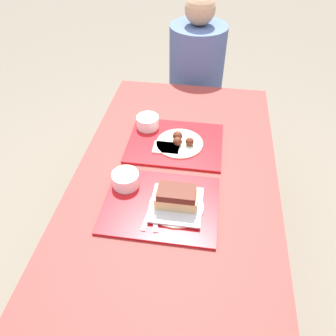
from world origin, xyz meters
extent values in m
plane|color=#706656|center=(0.00, 0.00, 0.00)|extent=(12.00, 12.00, 0.00)
cube|color=maroon|center=(0.00, 0.00, 0.70)|extent=(0.85, 1.59, 0.04)
cylinder|color=maroon|center=(-0.36, 0.72, 0.34)|extent=(0.07, 0.07, 0.68)
cylinder|color=maroon|center=(0.36, 0.72, 0.34)|extent=(0.07, 0.07, 0.68)
cube|color=maroon|center=(0.00, 1.02, 0.43)|extent=(0.80, 0.28, 0.04)
cylinder|color=maroon|center=(-0.34, 1.02, 0.20)|extent=(0.06, 0.06, 0.41)
cylinder|color=maroon|center=(0.34, 1.02, 0.20)|extent=(0.06, 0.06, 0.41)
cube|color=#B21419|center=(-0.03, -0.14, 0.73)|extent=(0.43, 0.34, 0.01)
cube|color=#B21419|center=(-0.03, 0.24, 0.73)|extent=(0.43, 0.34, 0.01)
cylinder|color=white|center=(-0.19, -0.06, 0.76)|extent=(0.11, 0.11, 0.06)
cylinder|color=beige|center=(-0.19, -0.06, 0.79)|extent=(0.09, 0.09, 0.01)
cylinder|color=beige|center=(0.03, -0.15, 0.74)|extent=(0.21, 0.21, 0.01)
cube|color=silver|center=(0.03, -0.15, 0.75)|extent=(0.19, 0.19, 0.01)
cube|color=#DBB275|center=(0.03, -0.15, 0.77)|extent=(0.15, 0.08, 0.05)
cube|color=#4C1E14|center=(0.03, -0.15, 0.81)|extent=(0.14, 0.08, 0.03)
cube|color=white|center=(-0.07, -0.19, 0.74)|extent=(0.03, 0.17, 0.00)
cube|color=white|center=(-0.04, -0.19, 0.74)|extent=(0.04, 0.17, 0.00)
cylinder|color=white|center=(-0.18, 0.34, 0.76)|extent=(0.11, 0.11, 0.06)
cylinder|color=beige|center=(-0.18, 0.34, 0.79)|extent=(0.09, 0.09, 0.01)
cylinder|color=beige|center=(-0.01, 0.23, 0.74)|extent=(0.21, 0.21, 0.01)
sphere|color=#562314|center=(0.04, 0.22, 0.76)|extent=(0.04, 0.04, 0.04)
sphere|color=#562314|center=(-0.02, 0.24, 0.77)|extent=(0.05, 0.05, 0.05)
sphere|color=#562314|center=(-0.01, 0.21, 0.76)|extent=(0.04, 0.04, 0.04)
cube|color=white|center=(-0.06, 0.18, 0.74)|extent=(0.12, 0.08, 0.01)
cylinder|color=#4C6093|center=(0.01, 1.02, 0.72)|extent=(0.34, 0.34, 0.55)
sphere|color=tan|center=(0.01, 1.02, 1.08)|extent=(0.17, 0.17, 0.17)
camera|label=1|loc=(0.11, -0.94, 1.68)|focal=35.00mm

